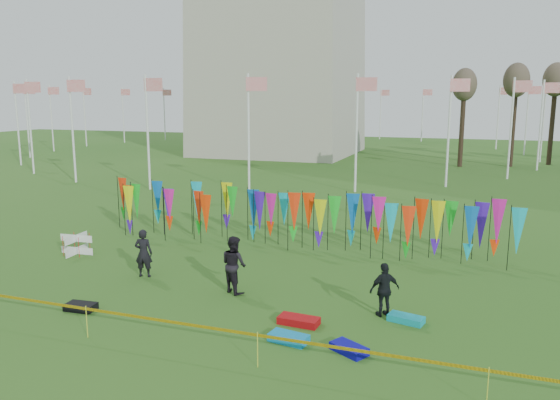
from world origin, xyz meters
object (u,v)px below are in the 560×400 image
(kite_bag_blue, at_px, (349,349))
(kite_bag_red, at_px, (299,321))
(person_mid, at_px, (234,264))
(person_left, at_px, (144,253))
(person_right, at_px, (385,290))
(kite_bag_teal, at_px, (406,319))
(box_kite, at_px, (77,244))
(kite_bag_turquoise, at_px, (289,338))
(kite_bag_black, at_px, (81,307))

(kite_bag_blue, bearing_deg, kite_bag_red, 144.12)
(person_mid, xyz_separation_m, kite_bag_red, (2.83, -1.80, -0.85))
(person_left, xyz_separation_m, person_right, (8.75, -0.75, -0.07))
(kite_bag_teal, bearing_deg, box_kite, 169.51)
(person_right, relative_size, kite_bag_teal, 1.62)
(box_kite, height_order, kite_bag_red, box_kite)
(person_right, bearing_deg, person_mid, -41.83)
(box_kite, bearing_deg, kite_bag_red, -18.98)
(kite_bag_blue, distance_m, kite_bag_red, 2.15)
(kite_bag_turquoise, height_order, kite_bag_blue, kite_bag_turquoise)
(person_mid, xyz_separation_m, kite_bag_black, (-3.76, -3.02, -0.85))
(person_right, bearing_deg, kite_bag_black, -20.82)
(person_right, bearing_deg, box_kite, -47.59)
(person_left, relative_size, kite_bag_turquoise, 1.70)
(kite_bag_red, xyz_separation_m, kite_bag_black, (-6.59, -1.22, -0.00))
(person_mid, relative_size, kite_bag_red, 1.65)
(kite_bag_blue, bearing_deg, person_mid, 146.16)
(person_right, xyz_separation_m, kite_bag_black, (-8.78, -2.65, -0.71))
(box_kite, relative_size, person_mid, 0.44)
(kite_bag_red, bearing_deg, person_right, 33.16)
(kite_bag_turquoise, bearing_deg, kite_bag_red, 94.62)
(person_left, xyz_separation_m, kite_bag_teal, (9.43, -1.00, -0.78))
(person_left, distance_m, kite_bag_blue, 9.02)
(kite_bag_turquoise, xyz_separation_m, kite_bag_black, (-6.68, -0.03, 0.00))
(kite_bag_red, bearing_deg, kite_bag_teal, 22.40)
(kite_bag_blue, height_order, kite_bag_teal, kite_bag_blue)
(person_left, bearing_deg, kite_bag_red, 147.67)
(box_kite, bearing_deg, kite_bag_teal, -10.49)
(kite_bag_turquoise, bearing_deg, person_left, 153.14)
(person_left, bearing_deg, kite_bag_black, 75.66)
(kite_bag_black, relative_size, kite_bag_teal, 0.90)
(box_kite, bearing_deg, person_left, -19.81)
(person_left, distance_m, person_right, 8.79)
(kite_bag_red, bearing_deg, box_kite, 161.02)
(box_kite, relative_size, kite_bag_teal, 0.84)
(kite_bag_blue, height_order, kite_bag_red, kite_bag_red)
(person_mid, xyz_separation_m, kite_bag_blue, (4.57, -3.06, -0.86))
(kite_bag_turquoise, bearing_deg, person_mid, 134.36)
(person_right, xyz_separation_m, kite_bag_blue, (-0.45, -2.69, -0.71))
(box_kite, relative_size, kite_bag_turquoise, 0.81)
(person_left, bearing_deg, person_mid, 160.22)
(kite_bag_turquoise, bearing_deg, person_right, 51.30)
(kite_bag_turquoise, relative_size, kite_bag_black, 1.14)
(kite_bag_turquoise, height_order, kite_bag_red, kite_bag_red)
(person_mid, bearing_deg, kite_bag_red, 177.56)
(kite_bag_turquoise, bearing_deg, box_kite, 155.80)
(kite_bag_red, height_order, kite_bag_teal, kite_bag_red)
(kite_bag_blue, xyz_separation_m, kite_bag_black, (-8.33, 0.04, 0.01))
(kite_bag_turquoise, distance_m, kite_bag_black, 6.68)
(person_left, height_order, kite_bag_turquoise, person_left)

